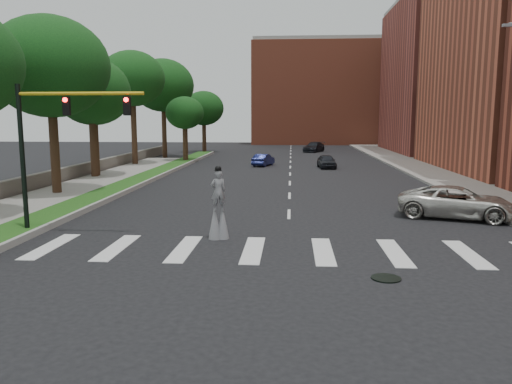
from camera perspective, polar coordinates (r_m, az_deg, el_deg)
name	(u,v)px	position (r m, az deg, el deg)	size (l,w,h in m)	color
ground_plane	(288,258)	(17.52, 3.65, -7.58)	(160.00, 160.00, 0.00)	black
grass_median	(138,180)	(38.90, -13.31, 1.33)	(2.00, 60.00, 0.25)	#1C4A15
median_curb	(152,180)	(38.59, -11.82, 1.35)	(0.20, 60.00, 0.28)	gray
sidewalk_left	(33,202)	(30.91, -24.17, -1.08)	(4.00, 60.00, 0.18)	gray
sidewalk_right	(442,176)	(43.89, 20.47, 1.77)	(5.00, 90.00, 0.18)	gray
stone_wall	(79,171)	(42.64, -19.61, 2.26)	(0.50, 56.00, 1.10)	#58524B
manhole	(386,278)	(15.87, 14.64, -9.50)	(0.90, 0.90, 0.04)	black
building_far	(454,79)	(74.32, 21.69, 11.93)	(16.00, 22.00, 20.00)	#994238
building_backdrop	(324,95)	(95.10, 7.76, 10.98)	(26.00, 14.00, 18.00)	#AF5037
traffic_signal	(50,135)	(22.16, -22.53, 6.06)	(5.30, 0.23, 6.20)	black
stilt_performer	(219,211)	(20.03, -4.31, -2.13)	(0.83, 0.61, 2.97)	#342114
suv_crossing	(458,202)	(26.09, 22.07, -1.10)	(2.56, 5.55, 1.54)	beige
car_near	(327,161)	(48.57, 8.07, 3.50)	(1.53, 3.81, 1.30)	black
car_mid	(263,160)	(50.30, 0.85, 3.69)	(1.26, 3.63, 1.20)	navy
car_far	(314,147)	(70.92, 6.63, 5.13)	(1.93, 4.74, 1.38)	black
tree_2	(50,67)	(33.60, -22.51, 13.03)	(7.21, 7.21, 10.95)	#342114
tree_3	(93,94)	(42.39, -18.14, 10.63)	(5.96, 5.96, 9.27)	#342114
tree_4	(132,79)	(52.07, -13.97, 12.42)	(6.45, 6.45, 11.39)	#342114
tree_5	(163,86)	(61.48, -10.58, 11.87)	(7.33, 7.33, 11.71)	#342114
tree_6	(185,113)	(54.94, -8.15, 8.88)	(4.12, 4.12, 7.07)	#342114
tree_7	(204,108)	(70.27, -5.99, 9.47)	(5.57, 5.57, 8.44)	#342114
tree_8	(91,91)	(41.75, -18.35, 10.90)	(6.04, 6.04, 9.48)	#342114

